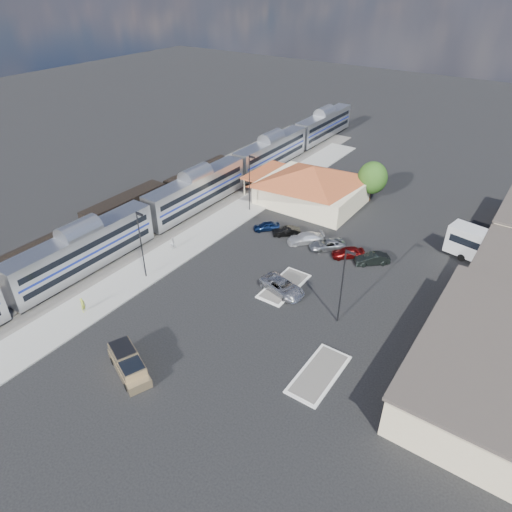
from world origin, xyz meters
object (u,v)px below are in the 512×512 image
Objects in this scene: pickup_truck at (129,365)px; coach_bus at (501,253)px; suv at (282,287)px; station_depot at (312,185)px.

coach_bus reaches higher than pickup_truck.
pickup_truck reaches higher than suv.
coach_bus is at bearing -7.01° from station_depot.
station_depot is at bearing 27.44° from pickup_truck.
pickup_truck is (3.78, -41.87, -2.16)m from station_depot.
coach_bus is (19.62, 19.55, 1.61)m from suv.
pickup_truck is 45.68m from coach_bus.
coach_bus is at bearing -10.59° from pickup_truck.
coach_bus is (24.78, 38.35, 1.45)m from pickup_truck.
station_depot is 24.85m from suv.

